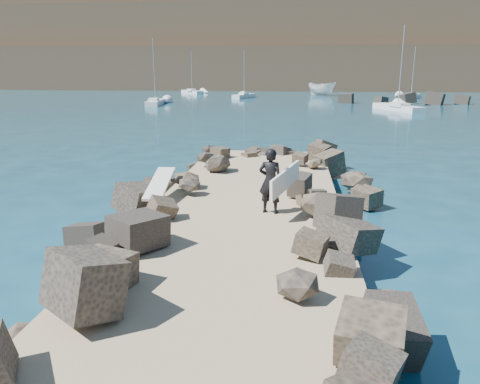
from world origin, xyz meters
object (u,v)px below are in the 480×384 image
Objects in this scene: sailboat_d at (411,96)px; boat_imported at (322,89)px; surfboard_resting at (160,187)px; surfer_with_board at (273,181)px.

boat_imported is at bearing 153.84° from sailboat_d.
boat_imported is (9.34, 74.45, 0.20)m from surfboard_resting.
surfboard_resting is 71.44m from sailboat_d.
surfboard_resting is at bearing -140.03° from boat_imported.
sailboat_d is at bearing -69.04° from boat_imported.
surfer_with_board reaches higher than surfboard_resting.
sailboat_d is (14.37, -7.06, -0.89)m from boat_imported.
sailboat_d is (19.89, 68.47, -1.25)m from surfer_with_board.
sailboat_d reaches higher than surfboard_resting.
surfer_with_board is at bearing -18.97° from surfboard_resting.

